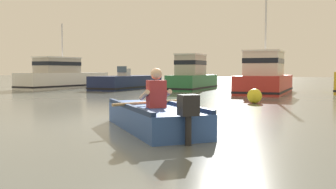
{
  "coord_description": "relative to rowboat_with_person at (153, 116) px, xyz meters",
  "views": [
    {
      "loc": [
        3.62,
        -7.54,
        1.15
      ],
      "look_at": [
        0.44,
        1.13,
        0.55
      ],
      "focal_mm": 40.12,
      "sensor_mm": 36.0,
      "label": 1
    }
  ],
  "objects": [
    {
      "name": "mooring_buoy",
      "position": [
        1.14,
        6.51,
        0.0
      ],
      "size": [
        0.51,
        0.51,
        0.51
      ],
      "primitive_type": "sphere",
      "color": "yellow",
      "rests_on": "ground"
    },
    {
      "name": "rowboat_with_person",
      "position": [
        0.0,
        0.0,
        0.0
      ],
      "size": [
        2.92,
        3.19,
        1.19
      ],
      "color": "#2D519E",
      "rests_on": "ground"
    },
    {
      "name": "moored_boat_green",
      "position": [
        -3.42,
        14.36,
        0.52
      ],
      "size": [
        1.83,
        5.04,
        2.09
      ],
      "color": "#287042",
      "rests_on": "ground"
    },
    {
      "name": "moored_boat_white",
      "position": [
        -11.87,
        13.6,
        0.5
      ],
      "size": [
        2.87,
        6.88,
        4.12
      ],
      "color": "white",
      "rests_on": "ground"
    },
    {
      "name": "ground_plane",
      "position": [
        -0.84,
        0.82,
        -0.25
      ],
      "size": [
        120.0,
        120.0,
        0.0
      ],
      "primitive_type": "plane",
      "color": "slate"
    },
    {
      "name": "moored_boat_red",
      "position": [
        0.89,
        12.48,
        0.53
      ],
      "size": [
        2.46,
        5.69,
        4.83
      ],
      "color": "#B72D28",
      "rests_on": "ground"
    },
    {
      "name": "moored_boat_navy",
      "position": [
        -7.51,
        14.15,
        0.13
      ],
      "size": [
        2.24,
        6.15,
        1.39
      ],
      "color": "#19234C",
      "rests_on": "ground"
    }
  ]
}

